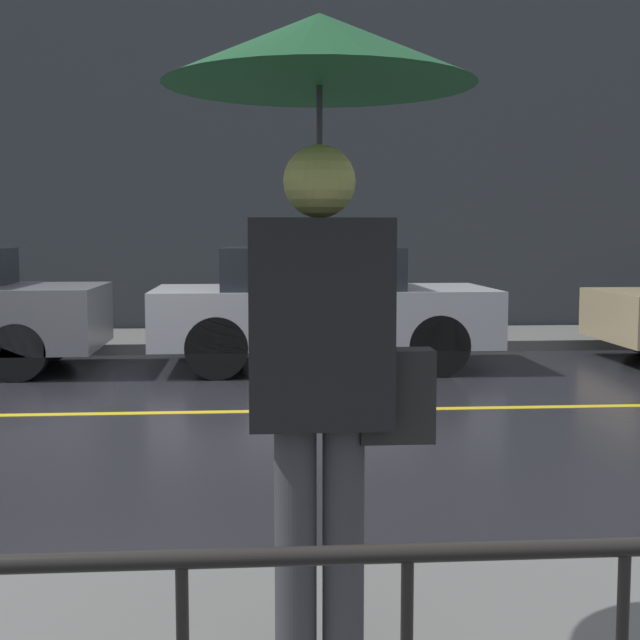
{
  "coord_description": "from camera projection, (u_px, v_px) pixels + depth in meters",
  "views": [
    {
      "loc": [
        1.37,
        -7.85,
        1.58
      ],
      "look_at": [
        1.78,
        -2.54,
        1.07
      ],
      "focal_mm": 50.0,
      "sensor_mm": 36.0,
      "label": 1
    }
  ],
  "objects": [
    {
      "name": "sidewalk_far",
      "position": [
        155.0,
        340.0,
        12.66
      ],
      "size": [
        28.0,
        2.03,
        0.14
      ],
      "color": "#60605E",
      "rests_on": "ground_plane"
    },
    {
      "name": "ground_plane",
      "position": [
        96.0,
        414.0,
        7.83
      ],
      "size": [
        80.0,
        80.0,
        0.0
      ],
      "primitive_type": "plane",
      "color": "black"
    },
    {
      "name": "car_silver",
      "position": [
        320.0,
        305.0,
        10.54
      ],
      "size": [
        3.95,
        1.81,
        1.42
      ],
      "color": "#B2B5BA",
      "rests_on": "ground_plane"
    },
    {
      "name": "pedestrian",
      "position": [
        321.0,
        176.0,
        2.79
      ],
      "size": [
        0.98,
        0.98,
        2.12
      ],
      "rotation": [
        0.0,
        0.0,
        3.14
      ],
      "color": "#333338",
      "rests_on": "sidewalk_near"
    },
    {
      "name": "building_storefront",
      "position": [
        160.0,
        146.0,
        13.54
      ],
      "size": [
        28.0,
        0.3,
        5.83
      ],
      "color": "#383D42",
      "rests_on": "ground_plane"
    },
    {
      "name": "lane_marking",
      "position": [
        96.0,
        414.0,
        7.83
      ],
      "size": [
        25.2,
        0.12,
        0.01
      ],
      "color": "gold",
      "rests_on": "ground_plane"
    }
  ]
}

